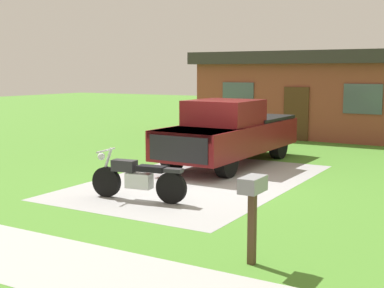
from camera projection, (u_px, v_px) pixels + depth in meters
The scene contains 7 objects.
ground_plane at pixel (200, 181), 13.18m from camera, with size 80.00×80.00×0.00m, color #4C872D.
driveway_pad at pixel (200, 181), 13.18m from camera, with size 4.56×7.32×0.01m, color #9F9F9F.
sidewalk_strip at pixel (6, 251), 8.04m from camera, with size 36.00×1.80×0.01m, color #A7A7A2.
motorcycle at pixel (137, 178), 11.15m from camera, with size 2.21×0.70×1.09m.
pickup_truck at pixel (231, 132), 15.45m from camera, with size 2.10×5.66×1.90m.
mailbox at pixel (253, 196), 7.37m from camera, with size 0.26×0.48×1.26m.
neighbor_house at pixel (316, 93), 22.78m from camera, with size 9.60×5.60×3.50m.
Camera 1 is at (6.36, -11.26, 2.71)m, focal length 49.55 mm.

